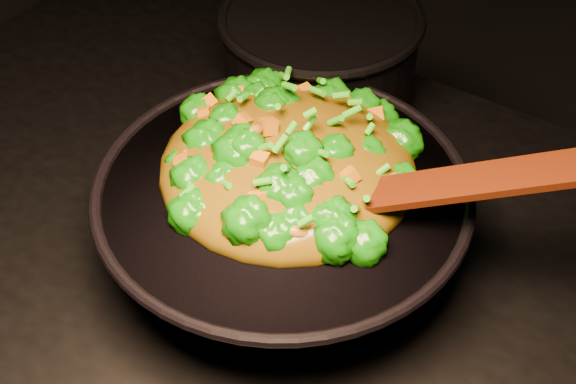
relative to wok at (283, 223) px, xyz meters
The scene contains 4 objects.
wok is the anchor object (origin of this frame).
stir_fry 0.10m from the wok, 110.71° to the left, with size 0.26×0.26×0.09m, color #147208, non-canonical shape.
spatula 0.18m from the wok, 13.11° to the left, with size 0.29×0.04×0.01m, color #351707.
back_pot 0.27m from the wok, 113.53° to the left, with size 0.24×0.24×0.14m, color black.
Camera 1 is at (0.33, -0.41, 1.56)m, focal length 50.00 mm.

